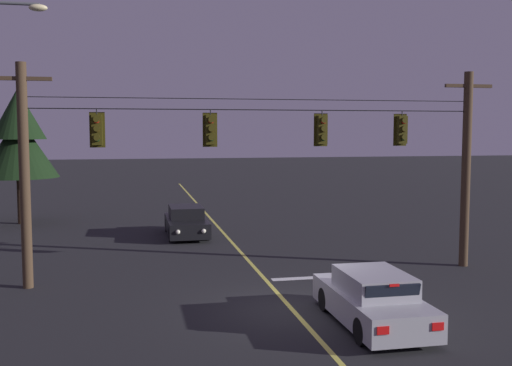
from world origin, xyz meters
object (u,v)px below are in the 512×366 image
object	(u,v)px
traffic_light_leftmost	(97,130)
tree_verge_near	(19,138)
car_waiting_near_lane	(372,300)
traffic_light_centre	(322,130)
traffic_light_right_inner	(402,130)
car_oncoming_lead	(186,222)
traffic_light_left_inner	(211,130)

from	to	relation	value
traffic_light_leftmost	tree_verge_near	distance (m)	14.55
car_waiting_near_lane	tree_verge_near	bearing A→B (deg)	121.20
traffic_light_centre	car_waiting_near_lane	xyz separation A→B (m)	(-0.43, -5.56, -4.30)
traffic_light_leftmost	tree_verge_near	world-z (taller)	tree_verge_near
traffic_light_leftmost	traffic_light_centre	bearing A→B (deg)	0.00
traffic_light_right_inner	car_waiting_near_lane	xyz separation A→B (m)	(-3.35, -5.56, -4.30)
traffic_light_right_inner	car_waiting_near_lane	bearing A→B (deg)	-121.09
car_waiting_near_lane	traffic_light_right_inner	bearing A→B (deg)	58.91
car_oncoming_lead	car_waiting_near_lane	bearing A→B (deg)	-75.97
traffic_light_centre	tree_verge_near	xyz separation A→B (m)	(-12.13, 13.76, -0.41)
traffic_light_leftmost	traffic_light_left_inner	distance (m)	3.59
traffic_light_centre	car_oncoming_lead	world-z (taller)	traffic_light_centre
tree_verge_near	traffic_light_right_inner	bearing A→B (deg)	-42.42
traffic_light_centre	traffic_light_right_inner	bearing A→B (deg)	0.00
traffic_light_leftmost	tree_verge_near	size ratio (longest dim) A/B	0.17
traffic_light_leftmost	car_oncoming_lead	world-z (taller)	traffic_light_leftmost
traffic_light_left_inner	car_waiting_near_lane	distance (m)	7.80
traffic_light_leftmost	traffic_light_centre	size ratio (longest dim) A/B	1.00
traffic_light_left_inner	car_oncoming_lead	bearing A→B (deg)	90.64
traffic_light_left_inner	car_oncoming_lead	size ratio (longest dim) A/B	0.28
car_waiting_near_lane	traffic_light_centre	bearing A→B (deg)	85.55
tree_verge_near	traffic_light_leftmost	bearing A→B (deg)	-71.03
car_oncoming_lead	tree_verge_near	xyz separation A→B (m)	(-8.23, 5.44, 3.89)
traffic_light_right_inner	tree_verge_near	xyz separation A→B (m)	(-15.05, 13.76, -0.41)
car_waiting_near_lane	tree_verge_near	xyz separation A→B (m)	(-11.70, 19.32, 3.89)
traffic_light_leftmost	car_waiting_near_lane	xyz separation A→B (m)	(6.97, -5.56, -4.30)
traffic_light_centre	traffic_light_left_inner	bearing A→B (deg)	180.00
traffic_light_left_inner	traffic_light_centre	distance (m)	3.81
car_oncoming_lead	tree_verge_near	size ratio (longest dim) A/B	0.62
traffic_light_leftmost	traffic_light_left_inner	xyz separation A→B (m)	(3.59, 0.00, 0.00)
traffic_light_left_inner	tree_verge_near	xyz separation A→B (m)	(-8.32, 13.76, -0.41)
traffic_light_left_inner	tree_verge_near	world-z (taller)	tree_verge_near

